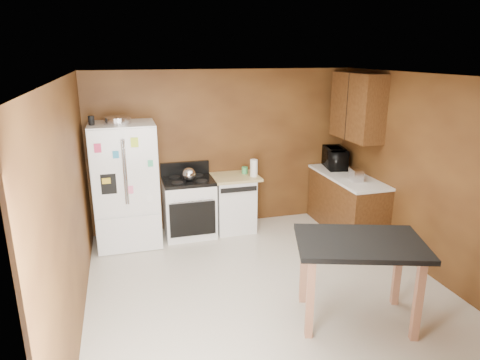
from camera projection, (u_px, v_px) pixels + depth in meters
name	position (u px, v px, depth m)	size (l,w,h in m)	color
floor	(269.00, 291.00, 5.11)	(4.50, 4.50, 0.00)	beige
ceiling	(274.00, 77.00, 4.40)	(4.50, 4.50, 0.00)	white
wall_back	(224.00, 150.00, 6.83)	(4.20, 4.20, 0.00)	brown
wall_front	(392.00, 300.00, 2.68)	(4.20, 4.20, 0.00)	brown
wall_left	(70.00, 210.00, 4.21)	(4.50, 4.50, 0.00)	brown
wall_right	(431.00, 178.00, 5.30)	(4.50, 4.50, 0.00)	brown
roasting_pan	(118.00, 120.00, 5.87)	(0.37, 0.37, 0.09)	silver
pen_cup	(91.00, 121.00, 5.74)	(0.08, 0.08, 0.12)	black
kettle	(189.00, 174.00, 6.35)	(0.20, 0.20, 0.20)	silver
paper_towel	(254.00, 168.00, 6.61)	(0.11, 0.11, 0.27)	white
green_canister	(245.00, 170.00, 6.80)	(0.10, 0.10, 0.11)	#41A95B
toaster	(356.00, 175.00, 6.37)	(0.15, 0.25, 0.18)	silver
microwave	(335.00, 159.00, 7.08)	(0.55, 0.37, 0.30)	black
refrigerator	(126.00, 185.00, 6.17)	(0.90, 0.80, 1.80)	white
gas_range	(189.00, 206.00, 6.59)	(0.76, 0.68, 1.10)	white
dishwasher	(234.00, 202.00, 6.80)	(0.78, 0.63, 0.89)	white
right_cabinets	(349.00, 174.00, 6.70)	(0.63, 1.58, 2.45)	brown
island	(359.00, 253.00, 4.36)	(1.47, 1.20, 0.91)	black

